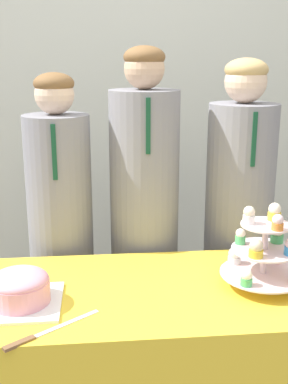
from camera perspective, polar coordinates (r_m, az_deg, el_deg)
name	(u,v)px	position (r m, az deg, el deg)	size (l,w,h in m)	color
wall_back	(126,89)	(2.88, -2.10, 12.05)	(9.00, 0.06, 2.70)	silver
table	(152,381)	(1.90, 0.96, -21.51)	(1.26, 0.63, 0.76)	yellow
round_cake	(20,288)	(1.62, -14.54, -10.98)	(0.26, 0.26, 0.12)	white
cake_knife	(37,336)	(1.47, -12.52, -16.29)	(0.27, 0.20, 0.01)	silver
cupcake_stand	(264,250)	(1.72, 14.08, -6.71)	(0.30, 0.30, 0.29)	silver
student_0	(62,252)	(2.18, -9.68, -7.02)	(0.28, 0.28, 1.47)	gray
student_1	(144,239)	(2.16, 0.04, -5.59)	(0.30, 0.30, 1.58)	gray
student_2	(237,240)	(2.25, 10.97, -5.62)	(0.30, 0.31, 1.53)	gray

